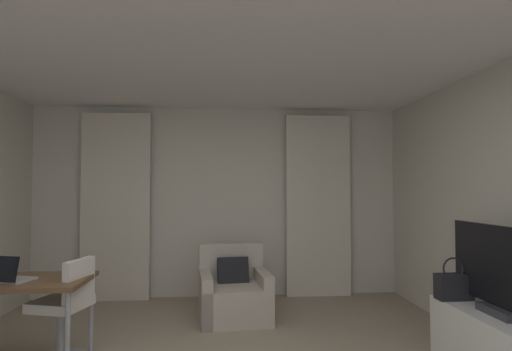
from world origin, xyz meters
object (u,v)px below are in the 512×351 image
at_px(desk_chair, 65,317).
at_px(laptop, 8,276).
at_px(armchair, 234,294).
at_px(handbag_primary, 454,286).
at_px(tv_flatscreen, 502,272).
at_px(tv_console, 499,347).

distance_m(desk_chair, laptop, 0.57).
height_order(armchair, handbag_primary, handbag_primary).
xyz_separation_m(desk_chair, laptop, (-0.40, -0.14, 0.38)).
distance_m(laptop, tv_flatscreen, 3.89).
height_order(laptop, tv_console, laptop).
xyz_separation_m(laptop, handbag_primary, (3.75, -0.02, -0.14)).
xyz_separation_m(armchair, desk_chair, (-1.46, -1.08, 0.12)).
relative_size(laptop, tv_flatscreen, 0.33).
bearing_deg(armchair, tv_console, -39.41).
xyz_separation_m(tv_console, tv_flatscreen, (0.00, -0.04, 0.58)).
bearing_deg(armchair, desk_chair, -143.42).
bearing_deg(tv_console, tv_flatscreen, -90.00).
xyz_separation_m(armchair, handbag_primary, (1.89, -1.24, 0.35)).
bearing_deg(desk_chair, tv_flatscreen, -10.05).
xyz_separation_m(armchair, tv_flatscreen, (2.01, -1.69, 0.56)).
bearing_deg(armchair, handbag_primary, -33.23).
bearing_deg(desk_chair, laptop, -160.42).
bearing_deg(handbag_primary, laptop, 179.71).
bearing_deg(desk_chair, armchair, 36.58).
relative_size(desk_chair, laptop, 2.33).
distance_m(armchair, tv_console, 2.60).
relative_size(tv_console, handbag_primary, 3.07).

